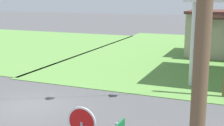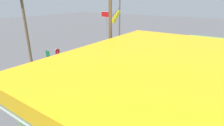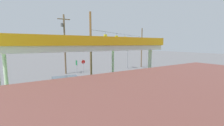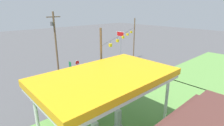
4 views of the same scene
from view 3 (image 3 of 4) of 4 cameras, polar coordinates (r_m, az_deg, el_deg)
The scene contains 11 objects.
ground_plane at distance 26.74m, azimuth 4.80°, elevation -4.37°, with size 160.00×160.00×0.00m, color #4C4C4F.
gas_station_canopy at distance 12.16m, azimuth -12.61°, elevation 6.85°, with size 11.44×7.02×5.83m.
fuel_pump_near at distance 13.47m, azimuth -6.41°, elevation -12.38°, with size 0.71×0.56×1.79m.
fuel_pump_far at distance 12.60m, azimuth -18.14°, elevation -14.13°, with size 0.71×0.56×1.79m.
car_at_pumps_front at distance 17.13m, azimuth -17.94°, elevation -8.05°, with size 4.92×2.42×1.84m.
car_at_pumps_rear at distance 9.53m, azimuth 3.56°, elevation -20.70°, with size 4.20×2.17×1.76m.
stop_sign_roadside at distance 28.27m, azimuth -10.89°, elevation -0.12°, with size 0.80×0.08×2.50m.
stop_sign_overhead at distance 32.87m, azimuth 5.88°, elevation 6.02°, with size 0.22×1.95×6.79m.
route_sign at distance 28.25m, azimuth -13.34°, elevation -0.40°, with size 0.10×0.70×2.40m.
utility_pole_main at distance 28.15m, azimuth -17.67°, elevation 7.87°, with size 2.20×0.44×10.49m.
signal_span_gantry at distance 26.21m, azimuth 4.90°, elevation 6.31°, with size 17.62×10.24×8.96m.
Camera 3 is at (15.84, 20.86, 5.36)m, focal length 24.00 mm.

